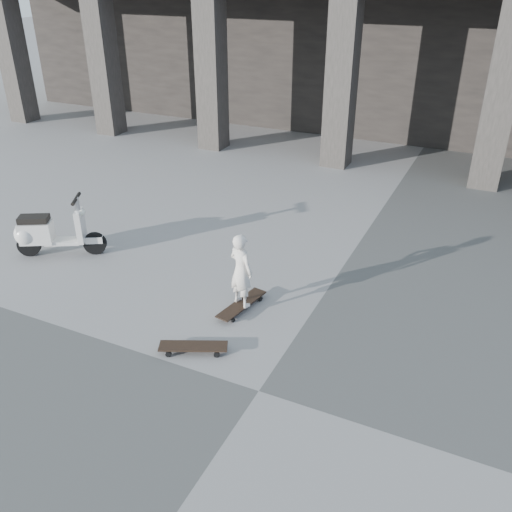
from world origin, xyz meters
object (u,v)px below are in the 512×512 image
at_px(skateboard_spare, 193,347).
at_px(scooter, 44,233).
at_px(longboard, 242,305).
at_px(child, 241,270).

xyz_separation_m(skateboard_spare, scooter, (-3.74, 1.26, 0.34)).
distance_m(longboard, scooter, 3.87).
height_order(skateboard_spare, scooter, scooter).
distance_m(longboard, skateboard_spare, 1.19).
bearing_deg(child, skateboard_spare, 105.45).
distance_m(child, scooter, 3.86).
bearing_deg(longboard, child, -79.70).
xyz_separation_m(longboard, child, (0.00, 0.00, 0.58)).
distance_m(longboard, child, 0.58).
relative_size(longboard, skateboard_spare, 1.10).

